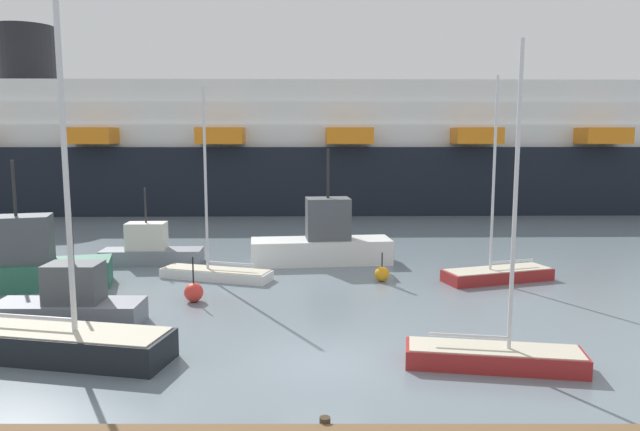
{
  "coord_description": "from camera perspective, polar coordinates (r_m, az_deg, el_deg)",
  "views": [
    {
      "loc": [
        -0.11,
        -16.58,
        6.65
      ],
      "look_at": [
        0.0,
        14.52,
        2.43
      ],
      "focal_mm": 32.81,
      "sensor_mm": 36.0,
      "label": 1
    }
  ],
  "objects": [
    {
      "name": "ground_plane",
      "position": [
        17.86,
        0.17,
        -14.12
      ],
      "size": [
        600.0,
        600.0,
        0.0
      ],
      "primitive_type": "plane",
      "color": "slate"
    },
    {
      "name": "sailboat_0",
      "position": [
        27.93,
        -10.33,
        -5.29
      ],
      "size": [
        5.44,
        2.77,
        8.87
      ],
      "rotation": [
        0.0,
        0.0,
        2.85
      ],
      "color": "white",
      "rests_on": "ground_plane"
    },
    {
      "name": "sailboat_1",
      "position": [
        18.08,
        16.44,
        -12.68
      ],
      "size": [
        5.19,
        2.08,
        9.27
      ],
      "rotation": [
        0.0,
        0.0,
        -0.15
      ],
      "color": "maroon",
      "rests_on": "ground_plane"
    },
    {
      "name": "sailboat_2",
      "position": [
        19.58,
        -24.27,
        -10.93
      ],
      "size": [
        7.07,
        3.16,
        12.21
      ],
      "rotation": [
        0.0,
        0.0,
        -0.2
      ],
      "color": "black",
      "rests_on": "ground_plane"
    },
    {
      "name": "sailboat_3",
      "position": [
        28.38,
        16.73,
        -5.28
      ],
      "size": [
        5.37,
        3.02,
        9.32
      ],
      "rotation": [
        0.0,
        0.0,
        3.45
      ],
      "color": "maroon",
      "rests_on": "ground_plane"
    },
    {
      "name": "fishing_boat_0",
      "position": [
        28.82,
        -27.04,
        -4.12
      ],
      "size": [
        7.21,
        3.93,
        5.64
      ],
      "rotation": [
        0.0,
        0.0,
        3.41
      ],
      "color": "#2D6B51",
      "rests_on": "ground_plane"
    },
    {
      "name": "fishing_boat_1",
      "position": [
        30.82,
        0.09,
        -2.57
      ],
      "size": [
        7.52,
        3.0,
        6.02
      ],
      "rotation": [
        0.0,
        0.0,
        0.11
      ],
      "color": "white",
      "rests_on": "ground_plane"
    },
    {
      "name": "fishing_boat_2",
      "position": [
        31.98,
        -16.42,
        -3.18
      ],
      "size": [
        5.25,
        1.8,
        4.0
      ],
      "rotation": [
        0.0,
        0.0,
        3.18
      ],
      "color": "gray",
      "rests_on": "ground_plane"
    },
    {
      "name": "fishing_boat_3",
      "position": [
        22.7,
        -23.36,
        -7.92
      ],
      "size": [
        5.18,
        1.72,
        4.04
      ],
      "rotation": [
        0.0,
        0.0,
        -0.0
      ],
      "color": "gray",
      "rests_on": "ground_plane"
    },
    {
      "name": "channel_buoy_0",
      "position": [
        24.38,
        -12.41,
        -7.32
      ],
      "size": [
        0.77,
        0.77,
        1.85
      ],
      "color": "red",
      "rests_on": "ground_plane"
    },
    {
      "name": "channel_buoy_1",
      "position": [
        27.27,
        5.86,
        -5.68
      ],
      "size": [
        0.69,
        0.69,
        1.34
      ],
      "color": "orange",
      "rests_on": "ground_plane"
    },
    {
      "name": "cruise_ship",
      "position": [
        56.3,
        -8.86,
        6.23
      ],
      "size": [
        105.06,
        18.03,
        16.66
      ],
      "rotation": [
        0.0,
        0.0,
        0.02
      ],
      "color": "black",
      "rests_on": "ground_plane"
    }
  ]
}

